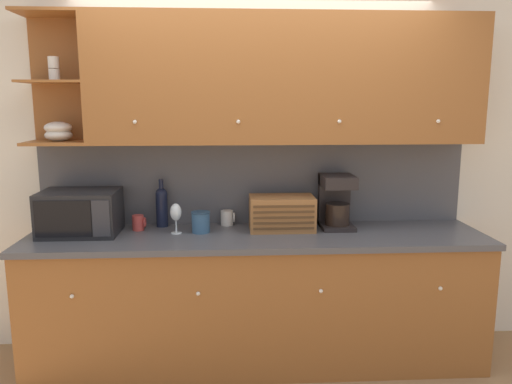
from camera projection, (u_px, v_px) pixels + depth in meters
ground_plane at (254, 337)px, 3.87m from camera, size 24.00×24.00×0.00m
wall_back at (254, 171)px, 3.67m from camera, size 5.47×0.06×2.60m
counter_unit at (257, 298)px, 3.47m from camera, size 3.09×0.69×0.92m
backsplash_panel at (254, 182)px, 3.65m from camera, size 3.07×0.01×0.60m
upper_cabinets at (281, 80)px, 3.37m from camera, size 3.07×0.36×0.85m
microwave at (80, 213)px, 3.36m from camera, size 0.51×0.38×0.30m
mug_blue_second at (139, 223)px, 3.47m from camera, size 0.09×0.08×0.11m
wine_bottle at (162, 205)px, 3.56m from camera, size 0.08×0.08×0.34m
wine_glass at (176, 213)px, 3.37m from camera, size 0.08×0.08×0.21m
storage_canister at (201, 222)px, 3.41m from camera, size 0.13×0.13×0.14m
mug at (227, 218)px, 3.62m from camera, size 0.10×0.09×0.11m
bread_box at (282, 213)px, 3.48m from camera, size 0.45×0.27×0.24m
coffee_maker at (336, 201)px, 3.54m from camera, size 0.23×0.27×0.38m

